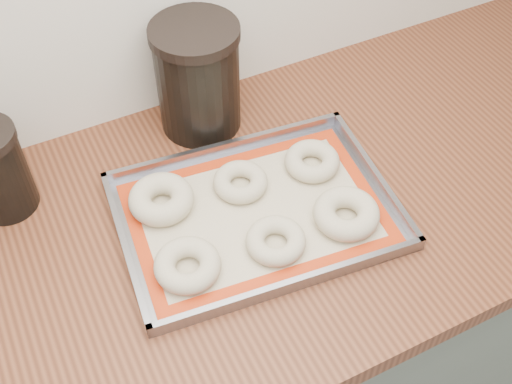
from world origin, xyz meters
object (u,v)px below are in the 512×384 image
baking_tray (256,213)px  canister_right (198,78)px  bagel_front_left (187,265)px  bagel_back_left (161,199)px  bagel_front_mid (276,241)px  bagel_back_right (312,161)px  bagel_front_right (346,214)px  bagel_back_mid (240,182)px

baking_tray → canister_right: (0.01, 0.26, 0.10)m
baking_tray → bagel_front_left: 0.16m
bagel_front_left → bagel_back_left: (0.01, 0.14, 0.00)m
canister_right → bagel_front_mid: bearing=-92.2°
bagel_front_mid → bagel_back_right: 0.19m
bagel_back_left → bagel_back_right: size_ratio=1.13×
baking_tray → canister_right: size_ratio=2.28×
bagel_front_right → bagel_back_mid: bagel_front_right is taller
bagel_front_mid → bagel_back_right: (0.14, 0.13, 0.00)m
bagel_back_left → canister_right: (0.15, 0.17, 0.08)m
baking_tray → bagel_front_mid: bagel_front_mid is taller
bagel_back_mid → canister_right: canister_right is taller
bagel_back_left → bagel_back_mid: size_ratio=1.18×
bagel_front_left → bagel_front_mid: bagel_front_left is taller
baking_tray → bagel_back_left: bearing=147.9°
bagel_front_right → bagel_back_mid: (-0.13, 0.15, -0.00)m
bagel_front_mid → bagel_back_right: size_ratio=0.99×
baking_tray → bagel_back_right: 0.15m
baking_tray → bagel_back_mid: size_ratio=5.17×
bagel_back_left → canister_right: size_ratio=0.52×
bagel_front_mid → bagel_back_mid: bearing=88.1°
bagel_back_right → bagel_front_left: bearing=-158.9°
bagel_back_right → bagel_front_mid: bearing=-137.6°
bagel_back_right → canister_right: 0.26m
bagel_front_left → bagel_front_right: bearing=-4.7°
bagel_front_left → bagel_back_left: bearing=85.2°
bagel_front_mid → bagel_back_mid: size_ratio=1.03×
bagel_back_left → baking_tray: bearing=-32.1°
baking_tray → bagel_back_mid: 0.07m
bagel_back_left → bagel_front_left: bearing=-94.8°
bagel_front_mid → bagel_front_right: (0.13, -0.00, 0.00)m
bagel_back_right → bagel_back_left: bearing=173.1°
bagel_front_left → bagel_back_mid: bearing=39.2°
baking_tray → bagel_front_right: bearing=-32.5°
bagel_front_left → bagel_front_mid: 0.15m
baking_tray → canister_right: 0.28m
bagel_front_left → bagel_back_left: 0.14m
bagel_back_mid → bagel_back_right: 0.14m
bagel_front_right → canister_right: (-0.12, 0.34, 0.09)m
bagel_front_left → bagel_back_mid: size_ratio=1.11×
bagel_front_left → bagel_back_mid: (0.15, 0.12, -0.00)m
baking_tray → canister_right: bearing=87.7°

